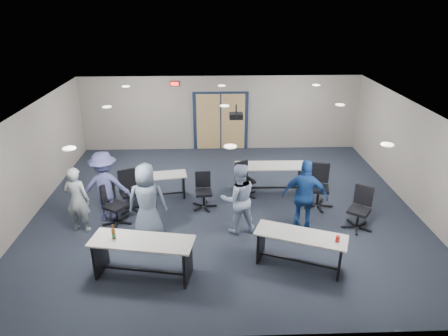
{
  "coord_description": "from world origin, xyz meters",
  "views": [
    {
      "loc": [
        -0.36,
        -9.53,
        5.28
      ],
      "look_at": [
        -0.04,
        -0.3,
        1.27
      ],
      "focal_mm": 32.0,
      "sensor_mm": 36.0,
      "label": 1
    }
  ],
  "objects_px": {
    "person_back": "(105,187)",
    "table_front_left": "(142,251)",
    "chair_back_c": "(245,180)",
    "person_navy": "(305,196)",
    "chair_loose_left": "(116,205)",
    "table_front_right": "(300,244)",
    "chair_back_d": "(319,187)",
    "chair_loose_right": "(359,209)",
    "person_plaid": "(147,201)",
    "table_back_left": "(156,182)",
    "person_gray": "(77,200)",
    "chair_back_b": "(204,191)",
    "table_back_right": "(270,173)",
    "chair_back_a": "(130,191)",
    "person_lightblue": "(238,199)"
  },
  "relations": [
    {
      "from": "person_back",
      "to": "table_front_left",
      "type": "bearing_deg",
      "value": 111.46
    },
    {
      "from": "chair_back_c",
      "to": "person_navy",
      "type": "xyz_separation_m",
      "value": [
        1.25,
        -1.86,
        0.42
      ]
    },
    {
      "from": "chair_loose_left",
      "to": "person_back",
      "type": "height_order",
      "value": "person_back"
    },
    {
      "from": "table_front_right",
      "to": "chair_back_d",
      "type": "bearing_deg",
      "value": 89.75
    },
    {
      "from": "person_navy",
      "to": "person_back",
      "type": "height_order",
      "value": "same"
    },
    {
      "from": "chair_back_c",
      "to": "chair_loose_right",
      "type": "height_order",
      "value": "chair_loose_right"
    },
    {
      "from": "chair_back_d",
      "to": "person_plaid",
      "type": "distance_m",
      "value": 4.55
    },
    {
      "from": "table_back_left",
      "to": "chair_loose_right",
      "type": "distance_m",
      "value": 5.42
    },
    {
      "from": "person_gray",
      "to": "person_back",
      "type": "xyz_separation_m",
      "value": [
        0.53,
        0.53,
        0.08
      ]
    },
    {
      "from": "table_back_left",
      "to": "chair_back_b",
      "type": "xyz_separation_m",
      "value": [
        1.33,
        -0.63,
        0.02
      ]
    },
    {
      "from": "person_gray",
      "to": "table_front_left",
      "type": "bearing_deg",
      "value": 146.84
    },
    {
      "from": "chair_loose_right",
      "to": "person_back",
      "type": "bearing_deg",
      "value": -149.33
    },
    {
      "from": "table_front_left",
      "to": "table_back_right",
      "type": "xyz_separation_m",
      "value": [
        3.1,
        3.72,
        -0.01
      ]
    },
    {
      "from": "person_gray",
      "to": "chair_loose_left",
      "type": "bearing_deg",
      "value": -148.98
    },
    {
      "from": "table_front_left",
      "to": "chair_loose_right",
      "type": "xyz_separation_m",
      "value": [
        4.96,
        1.61,
        -0.04
      ]
    },
    {
      "from": "table_front_left",
      "to": "person_gray",
      "type": "xyz_separation_m",
      "value": [
        -1.78,
        1.76,
        0.26
      ]
    },
    {
      "from": "table_back_left",
      "to": "person_plaid",
      "type": "bearing_deg",
      "value": -97.49
    },
    {
      "from": "chair_loose_left",
      "to": "table_back_right",
      "type": "bearing_deg",
      "value": -35.1
    },
    {
      "from": "person_plaid",
      "to": "chair_back_a",
      "type": "bearing_deg",
      "value": -64.45
    },
    {
      "from": "chair_back_b",
      "to": "person_plaid",
      "type": "relative_size",
      "value": 0.53
    },
    {
      "from": "person_gray",
      "to": "person_plaid",
      "type": "xyz_separation_m",
      "value": [
        1.69,
        -0.27,
        0.08
      ]
    },
    {
      "from": "chair_back_a",
      "to": "chair_back_b",
      "type": "relative_size",
      "value": 1.12
    },
    {
      "from": "person_plaid",
      "to": "person_back",
      "type": "bearing_deg",
      "value": -36.76
    },
    {
      "from": "table_back_left",
      "to": "person_back",
      "type": "xyz_separation_m",
      "value": [
        -1.1,
        -1.14,
        0.45
      ]
    },
    {
      "from": "person_navy",
      "to": "person_back",
      "type": "bearing_deg",
      "value": 6.74
    },
    {
      "from": "person_plaid",
      "to": "person_back",
      "type": "xyz_separation_m",
      "value": [
        -1.15,
        0.8,
        0.0
      ]
    },
    {
      "from": "chair_back_a",
      "to": "chair_back_b",
      "type": "height_order",
      "value": "chair_back_a"
    },
    {
      "from": "chair_back_d",
      "to": "person_gray",
      "type": "height_order",
      "value": "person_gray"
    },
    {
      "from": "chair_back_c",
      "to": "person_back",
      "type": "height_order",
      "value": "person_back"
    },
    {
      "from": "table_front_left",
      "to": "person_plaid",
      "type": "bearing_deg",
      "value": 103.68
    },
    {
      "from": "person_navy",
      "to": "person_lightblue",
      "type": "bearing_deg",
      "value": 14.58
    },
    {
      "from": "chair_back_a",
      "to": "chair_back_d",
      "type": "distance_m",
      "value": 5.01
    },
    {
      "from": "chair_loose_right",
      "to": "person_back",
      "type": "xyz_separation_m",
      "value": [
        -6.21,
        0.68,
        0.38
      ]
    },
    {
      "from": "table_back_left",
      "to": "chair_loose_left",
      "type": "xyz_separation_m",
      "value": [
        -0.83,
        -1.39,
        0.07
      ]
    },
    {
      "from": "table_front_right",
      "to": "person_back",
      "type": "relative_size",
      "value": 1.08
    },
    {
      "from": "chair_loose_right",
      "to": "person_back",
      "type": "height_order",
      "value": "person_back"
    },
    {
      "from": "table_back_right",
      "to": "person_navy",
      "type": "distance_m",
      "value": 2.21
    },
    {
      "from": "person_plaid",
      "to": "person_lightblue",
      "type": "xyz_separation_m",
      "value": [
        2.12,
        0.12,
        -0.04
      ]
    },
    {
      "from": "chair_back_a",
      "to": "person_navy",
      "type": "distance_m",
      "value": 4.52
    },
    {
      "from": "person_gray",
      "to": "person_back",
      "type": "distance_m",
      "value": 0.76
    },
    {
      "from": "chair_back_a",
      "to": "chair_back_c",
      "type": "distance_m",
      "value": 3.19
    },
    {
      "from": "chair_back_b",
      "to": "person_plaid",
      "type": "height_order",
      "value": "person_plaid"
    },
    {
      "from": "chair_back_b",
      "to": "person_back",
      "type": "distance_m",
      "value": 2.53
    },
    {
      "from": "chair_back_c",
      "to": "chair_back_d",
      "type": "bearing_deg",
      "value": -49.42
    },
    {
      "from": "table_back_left",
      "to": "chair_back_a",
      "type": "distance_m",
      "value": 0.92
    },
    {
      "from": "table_front_left",
      "to": "person_gray",
      "type": "distance_m",
      "value": 2.52
    },
    {
      "from": "table_front_left",
      "to": "table_back_right",
      "type": "bearing_deg",
      "value": 60.31
    },
    {
      "from": "table_front_left",
      "to": "chair_loose_right",
      "type": "height_order",
      "value": "table_front_left"
    },
    {
      "from": "table_front_right",
      "to": "chair_back_a",
      "type": "xyz_separation_m",
      "value": [
        -3.99,
        2.54,
        0.02
      ]
    },
    {
      "from": "table_back_left",
      "to": "chair_back_a",
      "type": "bearing_deg",
      "value": -140.47
    }
  ]
}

